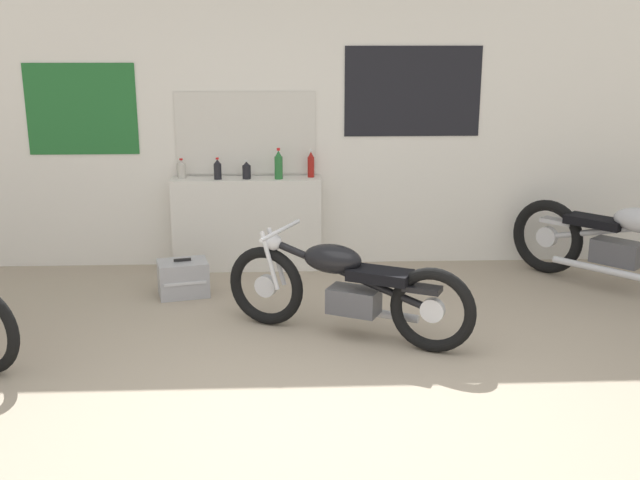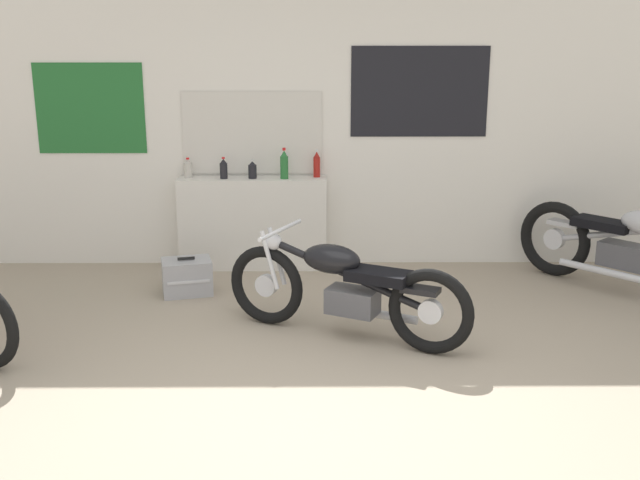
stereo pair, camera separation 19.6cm
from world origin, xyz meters
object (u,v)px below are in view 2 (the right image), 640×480
at_px(bottle_leftmost, 188,169).
at_px(bottle_center, 252,170).
at_px(bottle_right_center, 284,165).
at_px(bottle_rightmost, 317,165).
at_px(hard_case_silver, 187,277).
at_px(motorcycle_silver, 633,248).
at_px(motorcycle_black, 345,288).
at_px(bottle_left_center, 224,169).

relative_size(bottle_leftmost, bottle_center, 1.06).
height_order(bottle_right_center, bottle_rightmost, bottle_right_center).
bearing_deg(hard_case_silver, motorcycle_silver, -0.61).
relative_size(bottle_center, motorcycle_black, 0.10).
height_order(bottle_left_center, bottle_right_center, bottle_right_center).
distance_m(bottle_left_center, motorcycle_silver, 3.78).
bearing_deg(bottle_leftmost, motorcycle_black, -51.70).
height_order(bottle_center, bottle_rightmost, bottle_rightmost).
bearing_deg(bottle_leftmost, motorcycle_silver, -12.05).
distance_m(bottle_left_center, bottle_rightmost, 0.89).
bearing_deg(bottle_left_center, motorcycle_silver, -12.19).
xyz_separation_m(bottle_leftmost, motorcycle_black, (1.44, -1.82, -0.59)).
xyz_separation_m(bottle_left_center, bottle_right_center, (0.58, -0.01, 0.04)).
bearing_deg(bottle_rightmost, motorcycle_black, -83.64).
relative_size(bottle_right_center, motorcycle_black, 0.16).
bearing_deg(bottle_left_center, bottle_rightmost, 4.68).
bearing_deg(bottle_right_center, motorcycle_black, -73.70).
relative_size(bottle_leftmost, motorcycle_silver, 0.11).
xyz_separation_m(bottle_left_center, hard_case_silver, (-0.26, -0.75, -0.83)).
bearing_deg(bottle_left_center, bottle_right_center, -0.84).
xyz_separation_m(bottle_left_center, bottle_rightmost, (0.89, 0.07, 0.03)).
height_order(motorcycle_black, hard_case_silver, motorcycle_black).
bearing_deg(bottle_right_center, bottle_left_center, 179.16).
xyz_separation_m(bottle_leftmost, hard_case_silver, (0.08, -0.81, -0.83)).
bearing_deg(bottle_right_center, hard_case_silver, -138.76).
height_order(bottle_center, bottle_right_center, bottle_right_center).
relative_size(bottle_left_center, bottle_rightmost, 0.77).
relative_size(bottle_leftmost, bottle_rightmost, 0.71).
xyz_separation_m(bottle_leftmost, bottle_right_center, (0.93, -0.07, 0.05)).
bearing_deg(bottle_leftmost, bottle_rightmost, 0.36).
relative_size(bottle_left_center, bottle_right_center, 0.70).
bearing_deg(bottle_rightmost, bottle_leftmost, -179.64).
bearing_deg(motorcycle_silver, motorcycle_black, -159.32).
xyz_separation_m(bottle_rightmost, motorcycle_silver, (2.77, -0.86, -0.59)).
relative_size(bottle_leftmost, bottle_right_center, 0.65).
bearing_deg(hard_case_silver, bottle_rightmost, 35.49).
relative_size(motorcycle_silver, hard_case_silver, 3.48).
xyz_separation_m(bottle_right_center, motorcycle_silver, (3.07, -0.78, -0.60)).
xyz_separation_m(bottle_rightmost, motorcycle_black, (0.20, -1.83, -0.62)).
bearing_deg(bottle_center, motorcycle_black, -65.19).
bearing_deg(bottle_leftmost, bottle_center, -5.13).
bearing_deg(hard_case_silver, bottle_center, 54.57).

